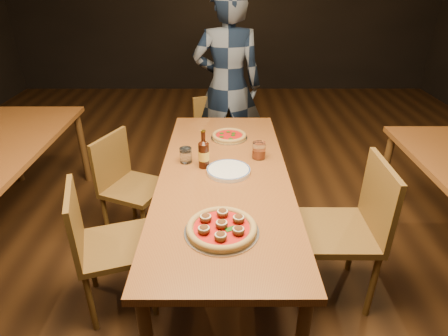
{
  "coord_description": "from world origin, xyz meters",
  "views": [
    {
      "loc": [
        -0.0,
        -2.03,
        1.88
      ],
      "look_at": [
        0.0,
        -0.05,
        0.82
      ],
      "focal_mm": 30.0,
      "sensor_mm": 36.0,
      "label": 1
    }
  ],
  "objects_px": {
    "water_glass": "(186,155)",
    "diner": "(228,87)",
    "chair_end": "(219,139)",
    "pizza_margherita": "(229,136)",
    "chair_main_nw": "(115,245)",
    "pizza_meatball": "(222,228)",
    "plate_stack": "(229,171)",
    "beer_bottle": "(204,155)",
    "chair_main_sw": "(135,187)",
    "amber_glass": "(259,150)",
    "chair_main_e": "(337,230)",
    "table_main": "(224,184)"
  },
  "relations": [
    {
      "from": "chair_end",
      "to": "water_glass",
      "type": "relative_size",
      "value": 8.4
    },
    {
      "from": "pizza_margherita",
      "to": "beer_bottle",
      "type": "height_order",
      "value": "beer_bottle"
    },
    {
      "from": "table_main",
      "to": "chair_main_nw",
      "type": "bearing_deg",
      "value": -154.57
    },
    {
      "from": "table_main",
      "to": "beer_bottle",
      "type": "xyz_separation_m",
      "value": [
        -0.13,
        0.1,
        0.16
      ]
    },
    {
      "from": "pizza_meatball",
      "to": "chair_main_e",
      "type": "bearing_deg",
      "value": 27.13
    },
    {
      "from": "beer_bottle",
      "to": "diner",
      "type": "relative_size",
      "value": 0.14
    },
    {
      "from": "pizza_margherita",
      "to": "water_glass",
      "type": "bearing_deg",
      "value": -126.15
    },
    {
      "from": "table_main",
      "to": "beer_bottle",
      "type": "height_order",
      "value": "beer_bottle"
    },
    {
      "from": "chair_main_e",
      "to": "plate_stack",
      "type": "xyz_separation_m",
      "value": [
        -0.65,
        0.25,
        0.27
      ]
    },
    {
      "from": "plate_stack",
      "to": "beer_bottle",
      "type": "height_order",
      "value": "beer_bottle"
    },
    {
      "from": "plate_stack",
      "to": "diner",
      "type": "height_order",
      "value": "diner"
    },
    {
      "from": "pizza_margherita",
      "to": "diner",
      "type": "xyz_separation_m",
      "value": [
        -0.0,
        0.9,
        0.12
      ]
    },
    {
      "from": "chair_main_nw",
      "to": "pizza_meatball",
      "type": "distance_m",
      "value": 0.76
    },
    {
      "from": "water_glass",
      "to": "diner",
      "type": "xyz_separation_m",
      "value": [
        0.29,
        1.29,
        0.09
      ]
    },
    {
      "from": "pizza_meatball",
      "to": "plate_stack",
      "type": "distance_m",
      "value": 0.6
    },
    {
      "from": "pizza_meatball",
      "to": "chair_main_nw",
      "type": "bearing_deg",
      "value": 156.31
    },
    {
      "from": "chair_main_sw",
      "to": "beer_bottle",
      "type": "height_order",
      "value": "beer_bottle"
    },
    {
      "from": "pizza_margherita",
      "to": "beer_bottle",
      "type": "bearing_deg",
      "value": -109.74
    },
    {
      "from": "table_main",
      "to": "chair_main_e",
      "type": "xyz_separation_m",
      "value": [
        0.68,
        -0.23,
        -0.19
      ]
    },
    {
      "from": "chair_main_e",
      "to": "beer_bottle",
      "type": "height_order",
      "value": "beer_bottle"
    },
    {
      "from": "pizza_margherita",
      "to": "plate_stack",
      "type": "distance_m",
      "value": 0.54
    },
    {
      "from": "chair_main_nw",
      "to": "chair_end",
      "type": "height_order",
      "value": "chair_main_nw"
    },
    {
      "from": "chair_end",
      "to": "table_main",
      "type": "bearing_deg",
      "value": -109.16
    },
    {
      "from": "chair_main_e",
      "to": "plate_stack",
      "type": "relative_size",
      "value": 3.57
    },
    {
      "from": "plate_stack",
      "to": "amber_glass",
      "type": "relative_size",
      "value": 2.45
    },
    {
      "from": "diner",
      "to": "chair_main_nw",
      "type": "bearing_deg",
      "value": 67.77
    },
    {
      "from": "chair_main_e",
      "to": "diner",
      "type": "bearing_deg",
      "value": -158.67
    },
    {
      "from": "pizza_meatball",
      "to": "diner",
      "type": "height_order",
      "value": "diner"
    },
    {
      "from": "chair_main_sw",
      "to": "diner",
      "type": "xyz_separation_m",
      "value": [
        0.7,
        1.09,
        0.46
      ]
    },
    {
      "from": "chair_end",
      "to": "diner",
      "type": "xyz_separation_m",
      "value": [
        0.08,
        0.16,
        0.47
      ]
    },
    {
      "from": "chair_end",
      "to": "pizza_margherita",
      "type": "relative_size",
      "value": 3.03
    },
    {
      "from": "chair_main_e",
      "to": "water_glass",
      "type": "bearing_deg",
      "value": -112.46
    },
    {
      "from": "pizza_margherita",
      "to": "water_glass",
      "type": "height_order",
      "value": "water_glass"
    },
    {
      "from": "pizza_meatball",
      "to": "beer_bottle",
      "type": "xyz_separation_m",
      "value": [
        -0.12,
        0.68,
        0.06
      ]
    },
    {
      "from": "chair_main_e",
      "to": "amber_glass",
      "type": "relative_size",
      "value": 8.76
    },
    {
      "from": "chair_main_e",
      "to": "amber_glass",
      "type": "xyz_separation_m",
      "value": [
        -0.44,
        0.45,
        0.32
      ]
    },
    {
      "from": "pizza_margherita",
      "to": "amber_glass",
      "type": "height_order",
      "value": "amber_glass"
    },
    {
      "from": "chair_end",
      "to": "chair_main_nw",
      "type": "bearing_deg",
      "value": -131.49
    },
    {
      "from": "chair_main_nw",
      "to": "pizza_margherita",
      "type": "bearing_deg",
      "value": -55.37
    },
    {
      "from": "chair_main_sw",
      "to": "diner",
      "type": "distance_m",
      "value": 1.37
    },
    {
      "from": "amber_glass",
      "to": "plate_stack",
      "type": "bearing_deg",
      "value": -134.91
    },
    {
      "from": "amber_glass",
      "to": "pizza_margherita",
      "type": "bearing_deg",
      "value": 119.98
    },
    {
      "from": "chair_main_sw",
      "to": "plate_stack",
      "type": "xyz_separation_m",
      "value": [
        0.7,
        -0.35,
        0.33
      ]
    },
    {
      "from": "chair_main_nw",
      "to": "water_glass",
      "type": "relative_size",
      "value": 8.84
    },
    {
      "from": "chair_main_nw",
      "to": "plate_stack",
      "type": "bearing_deg",
      "value": -81.36
    },
    {
      "from": "chair_main_sw",
      "to": "amber_glass",
      "type": "height_order",
      "value": "amber_glass"
    },
    {
      "from": "pizza_meatball",
      "to": "beer_bottle",
      "type": "bearing_deg",
      "value": 99.72
    },
    {
      "from": "chair_main_e",
      "to": "chair_end",
      "type": "relative_size",
      "value": 1.17
    },
    {
      "from": "water_glass",
      "to": "diner",
      "type": "bearing_deg",
      "value": 77.49
    },
    {
      "from": "table_main",
      "to": "chair_main_sw",
      "type": "xyz_separation_m",
      "value": [
        -0.67,
        0.37,
        -0.25
      ]
    }
  ]
}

